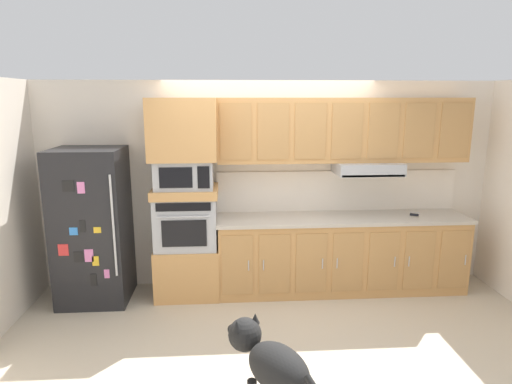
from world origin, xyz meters
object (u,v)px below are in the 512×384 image
object	(u,v)px
dog	(270,363)
microwave	(185,173)
built_in_oven	(186,221)
screwdriver	(414,214)
refrigerator	(93,226)

from	to	relation	value
dog	microwave	bearing A→B (deg)	-16.40
built_in_oven	microwave	xyz separation A→B (m)	(0.00, -0.00, 0.56)
screwdriver	dog	xyz separation A→B (m)	(-1.94, -2.15, -0.47)
refrigerator	microwave	distance (m)	1.20
screwdriver	built_in_oven	bearing A→B (deg)	179.56
microwave	built_in_oven	bearing A→B (deg)	179.23
built_in_oven	screwdriver	world-z (taller)	built_in_oven
refrigerator	screwdriver	size ratio (longest dim) A/B	10.74
refrigerator	dog	size ratio (longest dim) A/B	2.05
screwdriver	microwave	bearing A→B (deg)	179.56
dog	built_in_oven	bearing A→B (deg)	-16.40
refrigerator	dog	distance (m)	2.81
microwave	screwdriver	size ratio (longest dim) A/B	3.93
screwdriver	dog	distance (m)	2.94
built_in_oven	microwave	distance (m)	0.56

